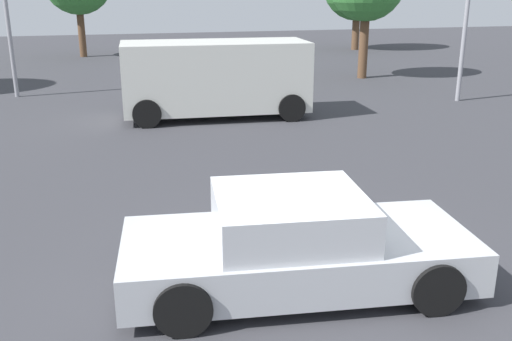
{
  "coord_description": "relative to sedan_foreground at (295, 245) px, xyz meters",
  "views": [
    {
      "loc": [
        -2.28,
        -6.21,
        3.62
      ],
      "look_at": [
        -0.12,
        1.95,
        0.9
      ],
      "focal_mm": 40.62,
      "sensor_mm": 36.0,
      "label": 1
    }
  ],
  "objects": [
    {
      "name": "ground_plane",
      "position": [
        0.15,
        0.05,
        -0.56
      ],
      "size": [
        80.0,
        80.0,
        0.0
      ],
      "primitive_type": "plane",
      "color": "#38383D"
    },
    {
      "name": "sedan_foreground",
      "position": [
        0.0,
        0.0,
        0.0
      ],
      "size": [
        4.44,
        2.3,
        1.22
      ],
      "rotation": [
        0.0,
        0.0,
        -0.11
      ],
      "color": "#B7BABF",
      "rests_on": "ground_plane"
    },
    {
      "name": "van_white",
      "position": [
        0.92,
        9.83,
        0.58
      ],
      "size": [
        5.24,
        2.43,
        2.12
      ],
      "rotation": [
        0.0,
        0.0,
        3.08
      ],
      "color": "silver",
      "rests_on": "ground_plane"
    }
  ]
}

